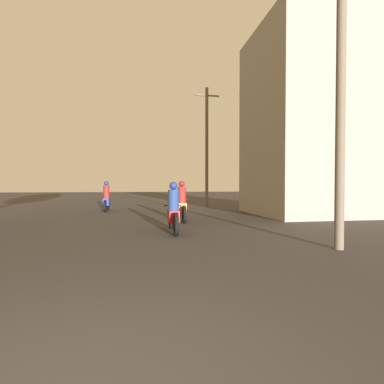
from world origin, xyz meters
name	(u,v)px	position (x,y,z in m)	size (l,w,h in m)	color
motorcycle_red	(173,212)	(1.44, 7.07, 0.61)	(0.60, 2.11, 1.51)	black
motorcycle_orange	(182,205)	(2.06, 9.80, 0.64)	(0.60, 2.07, 1.58)	black
motorcycle_blue	(107,199)	(-1.34, 14.85, 0.65)	(0.60, 1.95, 1.63)	black
building_right_near	(307,123)	(8.40, 11.45, 4.41)	(5.01, 5.37, 8.82)	gray
utility_pole_near	(341,99)	(4.77, 4.05, 3.29)	(1.60, 0.20, 6.27)	#6B5B4C
utility_pole_far	(207,145)	(4.65, 16.81, 3.96)	(1.60, 0.20, 7.60)	#6B5B4C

